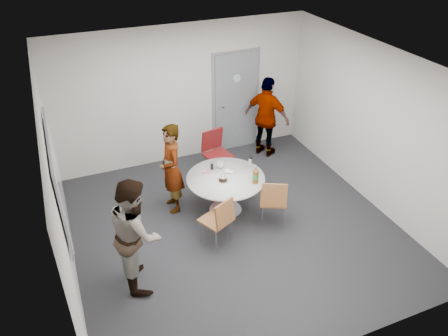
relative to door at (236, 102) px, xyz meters
name	(u,v)px	position (x,y,z in m)	size (l,w,h in m)	color
floor	(234,227)	(-1.10, -2.48, -1.03)	(5.00, 5.00, 0.00)	#242428
ceiling	(237,67)	(-1.10, -2.48, 1.67)	(5.00, 5.00, 0.00)	silver
wall_back	(183,95)	(-1.10, 0.02, 0.32)	(5.00, 5.00, 0.00)	beige
wall_left	(57,193)	(-3.60, -2.48, 0.32)	(5.00, 5.00, 0.00)	beige
wall_right	(374,127)	(1.40, -2.48, 0.32)	(5.00, 5.00, 0.00)	beige
wall_front	(334,270)	(-1.10, -4.98, 0.32)	(5.00, 5.00, 0.00)	beige
door	(236,102)	(0.00, 0.00, 0.00)	(1.02, 0.17, 2.12)	slate
whiteboard	(57,178)	(-3.56, -2.28, 0.42)	(0.04, 1.90, 1.25)	gray
table	(227,182)	(-1.03, -2.01, -0.45)	(1.29, 1.29, 0.97)	silver
chair_near_left	(220,218)	(-1.47, -2.77, -0.51)	(0.54, 0.56, 0.85)	brown
chair_near_right	(274,199)	(-0.51, -2.67, -0.50)	(0.56, 0.58, 0.87)	brown
chair_far	(216,149)	(-0.81, -0.93, -0.44)	(0.53, 0.57, 0.95)	maroon
person_main	(171,169)	(-1.85, -1.59, -0.24)	(0.57, 0.38, 1.57)	#A5C6EA
person_left	(136,233)	(-2.75, -3.00, -0.20)	(0.80, 0.63, 1.65)	white
person_right	(267,118)	(0.45, -0.54, -0.19)	(0.98, 0.41, 1.66)	black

